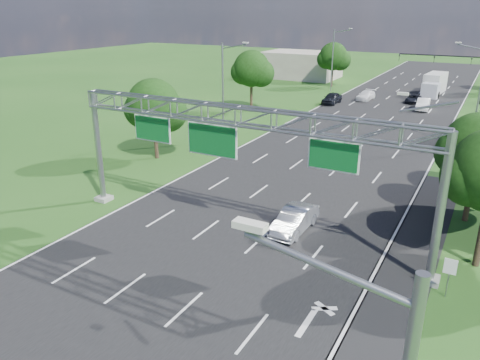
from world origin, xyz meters
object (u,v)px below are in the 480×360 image
Objects in this scene: regulatory_sign at (450,270)px; sign_gantry at (239,126)px; box_truck at (434,85)px; traffic_signal at (459,67)px; silver_sedan at (295,220)px.

sign_gantry is at bearing 175.17° from regulatory_sign.
box_truck is (3.57, 58.28, -5.31)m from sign_gantry.
sign_gantry is at bearing -97.68° from traffic_signal.
traffic_signal is at bearing 82.32° from sign_gantry.
box_truck is (-8.50, 59.30, 0.07)m from regulatory_sign.
silver_sedan is at bearing 161.24° from regulatory_sign.
regulatory_sign is (12.07, -1.02, -5.38)m from sign_gantry.
regulatory_sign is 54.37m from traffic_signal.
sign_gantry reaches higher than box_truck.
regulatory_sign is 0.24× the size of box_truck.
sign_gantry reaches higher than silver_sedan.
silver_sedan is (-9.27, 3.15, -0.76)m from regulatory_sign.
sign_gantry reaches higher than regulatory_sign.
silver_sedan is at bearing -85.63° from box_truck.
traffic_signal is at bearing -50.70° from box_truck.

